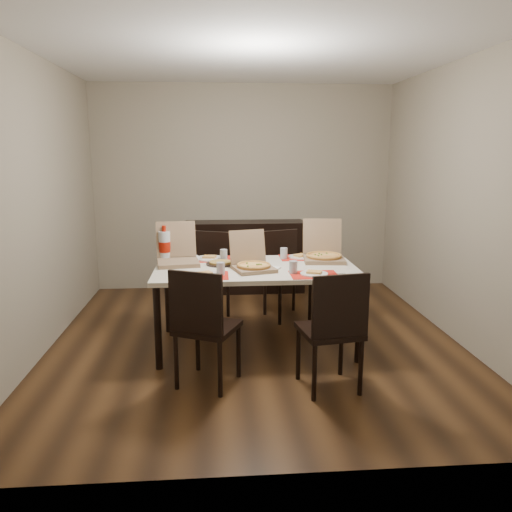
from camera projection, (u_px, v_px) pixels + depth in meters
name	position (u px, v px, depth m)	size (l,w,h in m)	color
ground	(256.00, 342.00, 4.74)	(3.80, 4.00, 0.02)	#472C16
room_walls	(252.00, 155.00, 4.80)	(3.84, 4.02, 2.62)	gray
sideboard	(245.00, 257.00, 6.38)	(1.50, 0.40, 0.90)	black
dining_table	(256.00, 274.00, 4.49)	(1.80, 1.00, 0.75)	beige
chair_near_left	(203.00, 323.00, 3.72)	(0.56, 0.56, 0.93)	black
chair_near_right	(333.00, 326.00, 3.65)	(0.48, 0.48, 0.93)	black
chair_far_left	(208.00, 272.00, 5.30)	(0.54, 0.54, 0.93)	black
chair_far_right	(284.00, 270.00, 5.39)	(0.54, 0.54, 0.93)	black
setting_near_left	(206.00, 273.00, 4.15)	(0.43, 0.30, 0.11)	red
setting_near_right	(308.00, 272.00, 4.20)	(0.48, 0.30, 0.11)	red
setting_far_left	(211.00, 258.00, 4.78)	(0.52, 0.30, 0.11)	red
setting_far_right	(296.00, 256.00, 4.84)	(0.44, 0.30, 0.11)	red
napkin_loose	(273.00, 269.00, 4.38)	(0.12, 0.11, 0.02)	white
pizza_box_center	(253.00, 264.00, 4.36)	(0.42, 0.44, 0.33)	#7F6449
pizza_box_right	(323.00, 254.00, 4.74)	(0.41, 0.45, 0.38)	#7F6449
pizza_box_left	(178.00, 257.00, 4.61)	(0.42, 0.46, 0.37)	#7F6449
faina_plate	(221.00, 263.00, 4.57)	(0.27, 0.27, 0.03)	black
dip_bowl	(260.00, 261.00, 4.68)	(0.10, 0.10, 0.02)	white
soda_bottle	(165.00, 246.00, 4.70)	(0.11, 0.11, 0.34)	silver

